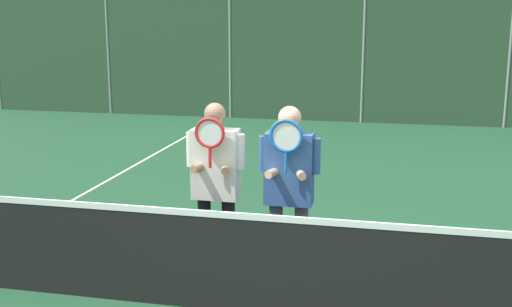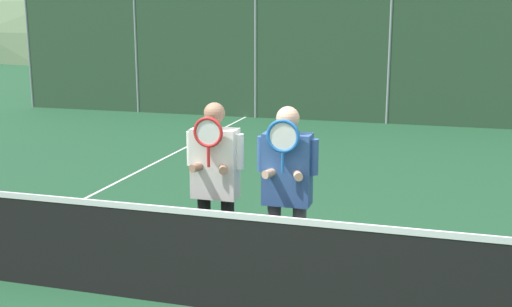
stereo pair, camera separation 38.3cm
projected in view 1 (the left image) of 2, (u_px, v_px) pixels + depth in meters
name	position (u px, v px, depth m)	size (l,w,h in m)	color
hill_distant	(393.00, 43.00, 58.23)	(120.49, 66.94, 23.43)	#5B7551
clubhouse_building	(422.00, 40.00, 23.44)	(21.72, 5.50, 3.31)	beige
fence_back	(363.00, 59.00, 15.43)	(19.98, 0.06, 3.10)	gray
tennis_net	(283.00, 265.00, 5.53)	(9.65, 0.09, 1.03)	gray
court_line_left_sideline	(76.00, 198.00, 9.27)	(0.05, 16.00, 0.01)	white
player_leftmost	(216.00, 179.00, 6.17)	(0.58, 0.34, 1.79)	black
player_center_left	(289.00, 183.00, 5.99)	(0.58, 0.34, 1.78)	#56565B
car_far_left	(182.00, 72.00, 19.58)	(4.64, 1.90, 1.73)	maroon
car_left_of_center	(347.00, 75.00, 18.02)	(4.49, 2.07, 1.83)	#B2B7BC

